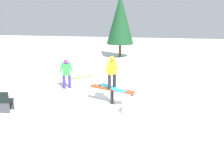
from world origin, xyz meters
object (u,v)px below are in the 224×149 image
(pine_tree_near, at_px, (120,19))
(loose_snowboard_lime, at_px, (82,77))
(folding_chair, at_px, (6,102))
(rail_feature, at_px, (112,91))
(bystander_green, at_px, (66,72))
(main_rider_on_rail, at_px, (112,72))

(pine_tree_near, bearing_deg, loose_snowboard_lime, 80.52)
(folding_chair, xyz_separation_m, pine_tree_near, (-2.56, -12.74, 2.96))
(rail_feature, xyz_separation_m, loose_snowboard_lime, (2.61, -3.72, -0.58))
(bystander_green, bearing_deg, loose_snowboard_lime, -116.04)
(loose_snowboard_lime, bearing_deg, main_rider_on_rail, 84.42)
(main_rider_on_rail, bearing_deg, folding_chair, 58.51)
(rail_feature, height_order, main_rider_on_rail, main_rider_on_rail)
(rail_feature, height_order, pine_tree_near, pine_tree_near)
(folding_chair, relative_size, pine_tree_near, 0.16)
(rail_feature, relative_size, pine_tree_near, 0.37)
(bystander_green, bearing_deg, folding_chair, 45.24)
(folding_chair, bearing_deg, bystander_green, -120.40)
(rail_feature, distance_m, pine_tree_near, 11.57)
(main_rider_on_rail, bearing_deg, loose_snowboard_lime, -18.41)
(bystander_green, height_order, folding_chair, bystander_green)
(rail_feature, bearing_deg, loose_snowboard_lime, -36.49)
(pine_tree_near, bearing_deg, rail_feature, 97.02)
(loose_snowboard_lime, relative_size, pine_tree_near, 0.28)
(main_rider_on_rail, bearing_deg, rail_feature, 0.00)
(pine_tree_near, bearing_deg, bystander_green, 82.07)
(bystander_green, xyz_separation_m, loose_snowboard_lime, (-0.09, -2.11, -0.85))
(main_rider_on_rail, relative_size, bystander_green, 0.90)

